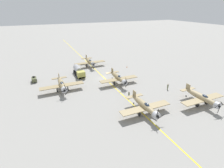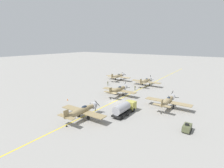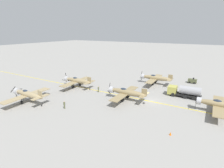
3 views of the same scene
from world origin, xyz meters
name	(u,v)px [view 3 (image 3 of 3)]	position (x,y,z in m)	size (l,w,h in m)	color
ground_plane	(150,101)	(0.00, 0.00, 0.00)	(400.00, 400.00, 0.00)	gray
taxiway_stripe	(150,101)	(0.00, 0.00, 0.00)	(0.30, 160.00, 0.01)	yellow
airplane_mid_right	(155,78)	(14.43, 3.24, 2.01)	(12.00, 9.98, 3.72)	#99855C
airplane_near_center	(221,105)	(0.71, -14.30, 2.01)	(12.00, 9.98, 3.65)	#927D55
airplane_mid_center	(126,92)	(-2.19, 5.43, 2.01)	(12.00, 9.98, 3.75)	#937F56
airplane_far_center	(77,81)	(-0.31, 22.48, 2.01)	(12.00, 9.98, 3.79)	#9A855D
airplane_far_left	(28,94)	(-14.98, 24.88, 2.01)	(12.00, 9.98, 3.65)	tan
fuel_tanker	(184,91)	(7.13, -6.41, 1.51)	(2.68, 8.00, 2.98)	black
tow_tractor	(192,81)	(21.47, -6.84, 0.79)	(1.57, 2.60, 1.79)	#515638
ground_crew_walking	(98,89)	(-0.86, 14.51, 0.94)	(0.38, 0.38, 1.72)	#515638
ground_crew_inspecting	(64,105)	(-13.34, 14.91, 0.95)	(0.38, 0.38, 1.74)	#515638
traffic_cone	(170,134)	(-12.12, -7.30, 0.28)	(0.36, 0.36, 0.55)	orange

